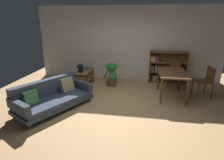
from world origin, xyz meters
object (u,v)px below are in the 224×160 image
at_px(fabric_couch, 52,96).
at_px(dining_chair_far, 174,72).
at_px(dining_chair_near, 206,80).
at_px(open_laptop, 84,68).
at_px(media_console, 84,79).
at_px(dining_table, 172,75).
at_px(desk_speaker, 81,69).
at_px(potted_floor_plant, 112,73).
at_px(bookshelf, 165,67).

distance_m(fabric_couch, dining_chair_far, 4.05).
xyz_separation_m(dining_chair_near, dining_chair_far, (-0.77, 0.85, -0.02)).
distance_m(open_laptop, dining_chair_far, 3.10).
xyz_separation_m(media_console, dining_table, (2.80, -0.45, 0.40)).
bearing_deg(open_laptop, dining_chair_far, 6.33).
bearing_deg(dining_chair_far, dining_chair_near, -47.82).
xyz_separation_m(fabric_couch, dining_chair_near, (4.10, 1.45, 0.21)).
bearing_deg(fabric_couch, media_console, 79.36).
height_order(media_console, desk_speaker, desk_speaker).
bearing_deg(fabric_couch, open_laptop, 82.73).
bearing_deg(potted_floor_plant, open_laptop, -178.95).
xyz_separation_m(fabric_couch, bookshelf, (3.07, 2.73, 0.22)).
xyz_separation_m(potted_floor_plant, bookshelf, (1.85, 0.75, 0.09)).
bearing_deg(media_console, bookshelf, 20.24).
relative_size(media_console, desk_speaker, 4.59).
bearing_deg(bookshelf, potted_floor_plant, -157.85).
xyz_separation_m(media_console, dining_chair_far, (3.01, 0.58, 0.23)).
bearing_deg(dining_table, fabric_couch, -157.89).
bearing_deg(open_laptop, desk_speaker, -86.78).
height_order(open_laptop, bookshelf, bookshelf).
bearing_deg(open_laptop, potted_floor_plant, 1.05).
relative_size(fabric_couch, media_console, 1.87).
bearing_deg(desk_speaker, dining_table, -4.95).
bearing_deg(open_laptop, media_console, -73.32).
bearing_deg(open_laptop, bookshelf, 15.28).
xyz_separation_m(open_laptop, dining_chair_far, (3.08, 0.34, -0.08)).
height_order(dining_table, dining_chair_far, dining_chair_far).
bearing_deg(fabric_couch, potted_floor_plant, 58.32).
distance_m(fabric_couch, desk_speaker, 1.59).
bearing_deg(dining_table, potted_floor_plant, 159.67).
xyz_separation_m(fabric_couch, dining_table, (3.13, 1.27, 0.36)).
bearing_deg(media_console, potted_floor_plant, 16.18).
bearing_deg(dining_chair_near, potted_floor_plant, 169.70).
bearing_deg(dining_chair_near, media_console, 176.02).
xyz_separation_m(desk_speaker, dining_chair_far, (3.06, 0.78, -0.18)).
xyz_separation_m(open_laptop, desk_speaker, (0.02, -0.44, 0.10)).
xyz_separation_m(dining_table, dining_chair_near, (0.98, 0.18, -0.16)).
height_order(media_console, open_laptop, open_laptop).
relative_size(desk_speaker, dining_chair_far, 0.27).
bearing_deg(desk_speaker, open_laptop, 93.22).
height_order(open_laptop, desk_speaker, desk_speaker).
xyz_separation_m(fabric_couch, media_console, (0.32, 1.72, -0.04)).
bearing_deg(bookshelf, dining_table, -87.63).
height_order(open_laptop, dining_table, dining_table).
bearing_deg(media_console, fabric_couch, -100.64).
distance_m(potted_floor_plant, bookshelf, 1.99).
relative_size(desk_speaker, potted_floor_plant, 0.31).
relative_size(open_laptop, bookshelf, 0.36).
relative_size(potted_floor_plant, dining_chair_near, 0.89).
height_order(open_laptop, dining_chair_near, dining_chair_near).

